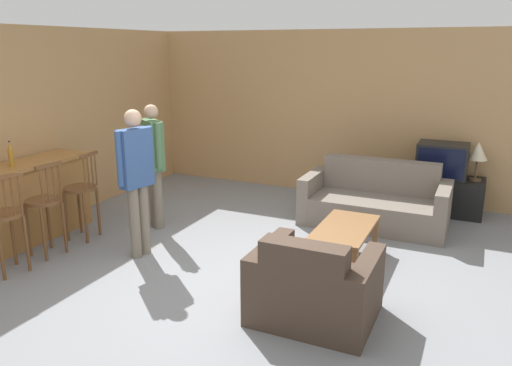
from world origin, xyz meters
TOP-DOWN VIEW (x-y plane):
  - ground_plane at (0.00, 0.00)m, footprint 24.00×24.00m
  - wall_back at (0.00, 3.66)m, footprint 9.40×0.08m
  - wall_left at (-3.24, 1.33)m, footprint 0.08×8.66m
  - bar_counter at (-2.91, -0.21)m, footprint 0.55×2.15m
  - bar_chair_near at (-2.34, -0.76)m, footprint 0.47×0.47m
  - bar_chair_mid at (-2.34, -0.23)m, footprint 0.43×0.43m
  - bar_chair_far at (-2.34, 0.34)m, footprint 0.45×0.45m
  - couch_far at (0.87, 2.40)m, footprint 1.89×0.91m
  - armchair_near at (0.90, -0.31)m, footprint 1.04×0.87m
  - coffee_table at (0.82, 1.02)m, footprint 0.57×1.10m
  - tv_unit at (1.60, 3.30)m, footprint 1.20×0.55m
  - tv at (1.60, 3.30)m, footprint 0.69×0.49m
  - bottle at (-2.86, -0.17)m, footprint 0.06×0.06m
  - table_lamp at (2.06, 3.30)m, footprint 0.26×0.26m
  - person_by_window at (-1.76, 1.07)m, footprint 0.46×0.38m
  - person_by_counter at (-1.36, 0.20)m, footprint 0.23×0.49m

SIDE VIEW (x-z plane):
  - ground_plane at x=0.00m, z-range 0.00..0.00m
  - tv_unit at x=1.60m, z-range 0.00..0.53m
  - couch_far at x=0.87m, z-range -0.13..0.71m
  - armchair_near at x=0.90m, z-range -0.12..0.70m
  - coffee_table at x=0.82m, z-range 0.15..0.56m
  - bar_counter at x=-2.91m, z-range 0.00..0.99m
  - bar_chair_near at x=-2.34m, z-range 0.02..1.13m
  - bar_chair_mid at x=-2.34m, z-range 0.02..1.13m
  - bar_chair_far at x=-2.34m, z-range 0.02..1.13m
  - tv at x=1.60m, z-range 0.53..1.02m
  - person_by_window at x=-1.76m, z-range 0.11..1.74m
  - table_lamp at x=2.06m, z-range 0.66..1.20m
  - person_by_counter at x=-1.36m, z-range 0.12..1.81m
  - bottle at x=-2.86m, z-range 0.97..1.28m
  - wall_back at x=0.00m, z-range 0.00..2.60m
  - wall_left at x=-3.24m, z-range 0.00..2.60m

